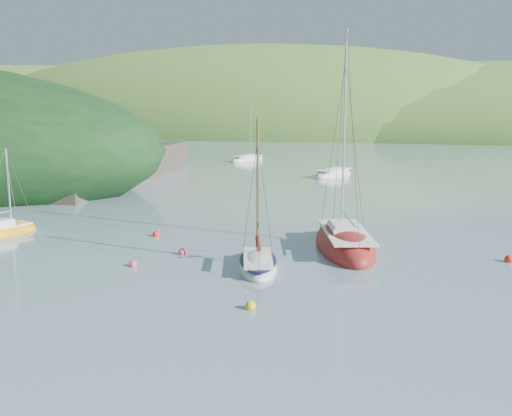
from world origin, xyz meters
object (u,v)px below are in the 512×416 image
(distant_sloop_a, at_px, (333,175))
(distant_sloop_c, at_px, (247,160))
(sailboat_yellow, at_px, (4,232))
(daysailer_white, at_px, (258,264))
(sloop_red, at_px, (344,245))

(distant_sloop_a, distance_m, distant_sloop_c, 22.81)
(distant_sloop_a, xyz_separation_m, distant_sloop_c, (-16.64, 15.60, -0.00))
(sailboat_yellow, xyz_separation_m, distant_sloop_c, (-2.96, 54.10, 0.01))
(daysailer_white, bearing_deg, sloop_red, 37.55)
(sloop_red, relative_size, sailboat_yellow, 2.23)
(distant_sloop_a, bearing_deg, sailboat_yellow, -92.35)
(sloop_red, height_order, distant_sloop_a, sloop_red)
(sloop_red, distance_m, distant_sloop_a, 35.94)
(daysailer_white, bearing_deg, distant_sloop_c, 90.05)
(sloop_red, xyz_separation_m, distant_sloop_a, (-7.83, 35.07, -0.06))
(distant_sloop_a, bearing_deg, distant_sloop_c, 154.06)
(daysailer_white, xyz_separation_m, sloop_red, (3.43, 5.49, 0.05))
(daysailer_white, height_order, sloop_red, sloop_red)
(daysailer_white, bearing_deg, sailboat_yellow, 152.99)
(distant_sloop_a, bearing_deg, daysailer_white, -66.59)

